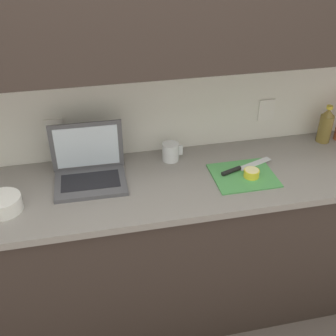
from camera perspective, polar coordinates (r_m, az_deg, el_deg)
The scene contains 10 objects.
ground_plane at distance 2.64m, azimuth -2.64°, elevation -18.36°, with size 12.00×12.00×0.00m, color #564C47.
wall_back at distance 1.94m, azimuth -5.04°, elevation 17.87°, with size 5.20×0.38×2.60m.
counter_unit at distance 2.30m, azimuth -3.42°, elevation -11.19°, with size 2.58×0.59×0.90m.
laptop at distance 2.05m, azimuth -10.63°, elevation 0.02°, with size 0.35×0.26×0.27m.
cutting_board at distance 2.10m, azimuth 10.17°, elevation -1.00°, with size 0.30×0.26×0.01m, color #4C9E51.
knife at distance 2.12m, azimuth 9.48°, elevation -0.10°, with size 0.30×0.13×0.02m.
lemon_half_cut at distance 2.08m, azimuth 11.24°, elevation -0.70°, with size 0.08×0.08×0.04m.
bottle_green_soda at distance 2.48m, azimuth 20.57°, elevation 5.42°, with size 0.07×0.07×0.21m.
measuring_cup at distance 2.17m, azimuth 0.37°, elevation 2.20°, with size 0.11×0.09×0.09m.
bowl_white at distance 1.96m, azimuth -21.42°, elevation -4.54°, with size 0.16×0.16×0.07m.
Camera 1 is at (-0.24, -1.64, 2.06)m, focal length 45.00 mm.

